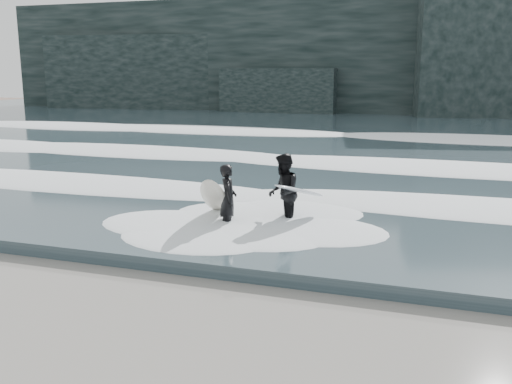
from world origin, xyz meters
TOP-DOWN VIEW (x-y plane):
  - ground at (0.00, 0.00)m, footprint 120.00×120.00m
  - sea at (0.00, 29.00)m, footprint 90.00×52.00m
  - headland at (0.00, 46.00)m, footprint 70.00×9.00m
  - foam_near at (0.00, 9.00)m, footprint 60.00×3.20m
  - foam_mid at (0.00, 16.00)m, footprint 60.00×4.00m
  - foam_far at (0.00, 25.00)m, footprint 60.00×4.80m
  - surfer_left at (0.92, 6.03)m, footprint 1.26×2.04m
  - surfer_right at (2.21, 6.74)m, footprint 1.50×1.88m

SIDE VIEW (x-z plane):
  - ground at x=0.00m, z-range 0.00..0.00m
  - sea at x=0.00m, z-range 0.00..0.30m
  - foam_near at x=0.00m, z-range 0.30..0.50m
  - foam_mid at x=0.00m, z-range 0.30..0.54m
  - foam_far at x=0.00m, z-range 0.30..0.60m
  - surfer_left at x=0.92m, z-range 0.01..1.71m
  - surfer_right at x=2.21m, z-range 0.00..1.92m
  - headland at x=0.00m, z-range 0.00..10.00m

